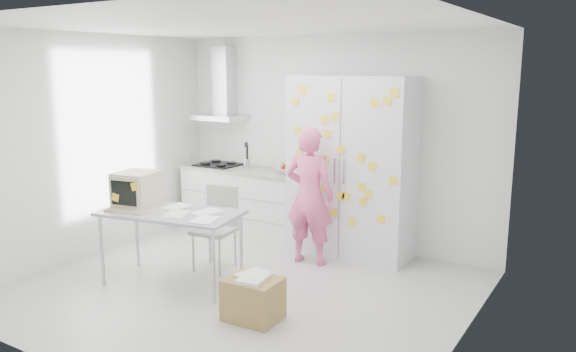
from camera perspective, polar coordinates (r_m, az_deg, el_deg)
The scene contains 10 objects.
floor at distance 6.04m, azimuth -4.72°, elevation -11.50°, with size 4.50×4.00×0.02m, color silver.
walls at distance 6.24m, azimuth -0.98°, elevation 2.28°, with size 4.52×4.01×2.70m.
ceiling at distance 5.59m, azimuth -5.17°, elevation 15.08°, with size 4.50×4.00×0.02m, color white.
counter_run at distance 7.87m, azimuth -4.43°, elevation -2.42°, with size 1.84×0.63×1.28m.
range_hood at distance 8.05m, azimuth -6.64°, elevation 8.53°, with size 0.70×0.48×1.01m.
tall_cabinet at distance 6.89m, azimuth 6.49°, elevation 0.94°, with size 1.50×0.68×2.20m.
person at distance 6.57m, azimuth 2.19°, elevation -2.04°, with size 0.59×0.39×1.63m, color #EE5C94.
desk at distance 6.25m, azimuth -13.98°, elevation -2.33°, with size 1.58×0.99×1.18m.
chair at distance 6.53m, azimuth -7.18°, elevation -4.71°, with size 0.48×0.48×0.95m.
cardboard_box at distance 5.30m, azimuth -3.56°, elevation -12.30°, with size 0.51×0.41×0.43m.
Camera 1 is at (3.35, -4.46, 2.30)m, focal length 35.00 mm.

